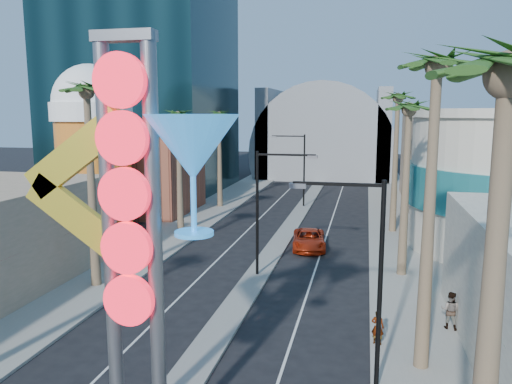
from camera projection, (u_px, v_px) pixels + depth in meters
name	position (u px, v px, depth m)	size (l,w,h in m)	color
sidewalk_west	(195.00, 220.00, 48.35)	(5.00, 100.00, 0.15)	gray
sidewalk_east	(397.00, 229.00, 44.30)	(5.00, 100.00, 0.15)	gray
median	(296.00, 218.00, 49.22)	(1.60, 84.00, 0.15)	gray
brick_filler_west	(144.00, 174.00, 52.01)	(10.00, 10.00, 8.00)	brown
filler_east	(454.00, 162.00, 54.67)	(10.00, 20.00, 10.00)	#9F8666
beer_mug	(93.00, 141.00, 43.90)	(7.00, 7.00, 14.50)	orange
canopy	(325.00, 150.00, 81.33)	(22.00, 16.00, 22.00)	slate
neon_sign	(157.00, 221.00, 14.12)	(6.53, 2.60, 12.55)	gray
streetlight_0	(266.00, 201.00, 30.99)	(3.79, 0.25, 8.00)	black
streetlight_1	(299.00, 163.00, 54.36)	(3.79, 0.25, 8.00)	black
streetlight_2	(367.00, 266.00, 18.11)	(3.45, 0.25, 8.00)	black
palm_1	(87.00, 104.00, 28.23)	(2.40, 2.40, 12.70)	brown
palm_2	(178.00, 123.00, 41.94)	(2.40, 2.40, 11.20)	brown
palm_3	(219.00, 121.00, 53.51)	(2.40, 2.40, 11.20)	brown
palm_4	(507.00, 111.00, 9.03)	(2.40, 2.40, 12.20)	brown
palm_5	(436.00, 87.00, 18.54)	(2.40, 2.40, 13.20)	brown
palm_6	(409.00, 119.00, 30.32)	(2.40, 2.40, 11.70)	brown
palm_7	(398.00, 107.00, 41.75)	(2.40, 2.40, 12.70)	brown
red_pickup	(309.00, 240.00, 38.16)	(2.41, 5.23, 1.45)	#B4290D
pedestrian_a	(378.00, 327.00, 22.10)	(0.57, 0.37, 1.56)	gray
pedestrian_b	(450.00, 310.00, 23.70)	(0.88, 0.68, 1.81)	gray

